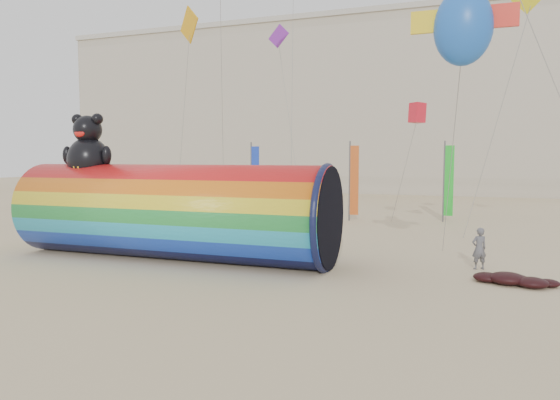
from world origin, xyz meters
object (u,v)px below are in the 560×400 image
(hotel_building, at_px, (304,110))
(fabric_bundle, at_px, (514,280))
(windsock_assembly, at_px, (173,209))
(kite_handler, at_px, (479,249))

(hotel_building, bearing_deg, fabric_bundle, -65.30)
(windsock_assembly, relative_size, kite_handler, 8.51)
(hotel_building, relative_size, windsock_assembly, 4.55)
(hotel_building, bearing_deg, windsock_assembly, -79.66)
(windsock_assembly, bearing_deg, kite_handler, 9.61)
(kite_handler, distance_m, fabric_bundle, 2.35)
(kite_handler, bearing_deg, fabric_bundle, 88.27)
(windsock_assembly, relative_size, fabric_bundle, 5.07)
(windsock_assembly, xyz_separation_m, kite_handler, (11.79, 2.00, -1.25))
(windsock_assembly, distance_m, kite_handler, 12.02)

